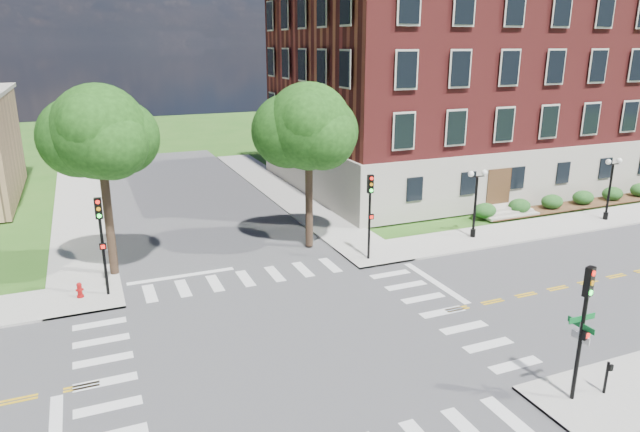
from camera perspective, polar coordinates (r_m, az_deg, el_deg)
name	(u,v)px	position (r m, az deg, el deg)	size (l,w,h in m)	color
ground	(293,343)	(23.76, -2.68, -12.60)	(160.00, 160.00, 0.00)	#285718
road_ew	(293,343)	(23.75, -2.68, -12.59)	(90.00, 12.00, 0.01)	#3D3D3F
road_ns	(293,343)	(23.75, -2.68, -12.59)	(12.00, 90.00, 0.01)	#3D3D3F
sidewalk_ne	(416,206)	(43.00, 9.58, 0.95)	(34.00, 34.00, 0.12)	#9E9B93
crosswalk_east	(442,312)	(26.77, 12.15, -9.40)	(2.20, 10.20, 0.02)	silver
stop_bar_east	(435,282)	(29.84, 11.43, -6.53)	(0.40, 5.50, 0.00)	silver
main_building	(466,84)	(51.87, 14.36, 12.67)	(30.60, 22.40, 16.50)	#AFA89A
shrub_row	(582,206)	(46.99, 24.72, 0.90)	(18.00, 2.00, 1.30)	#18481A
tree_c	(99,133)	(30.10, -21.23, 7.78)	(4.69, 4.69, 9.79)	#2F2117
tree_d	(309,127)	(32.39, -1.15, 8.89)	(4.95, 4.95, 9.58)	#2F2117
traffic_signal_se	(584,317)	(20.62, 24.91, -9.14)	(0.37, 0.44, 4.80)	black
traffic_signal_ne	(370,206)	(31.20, 5.01, 1.00)	(0.34, 0.37, 4.80)	black
traffic_signal_nw	(101,234)	(28.43, -21.02, -1.68)	(0.34, 0.38, 4.80)	black
twin_lamp_west	(476,200)	(36.16, 15.30, 1.59)	(1.36, 0.36, 4.23)	black
twin_lamp_east	(610,185)	(43.16, 27.03, 2.75)	(1.36, 0.36, 4.23)	black
street_sign_pole	(579,341)	(21.01, 24.47, -11.27)	(1.10, 1.10, 3.10)	gray
push_button_post	(607,376)	(22.47, 26.77, -14.09)	(0.14, 0.21, 1.20)	black
fire_hydrant	(80,290)	(29.52, -22.90, -6.87)	(0.35, 0.35, 0.75)	#940B0C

